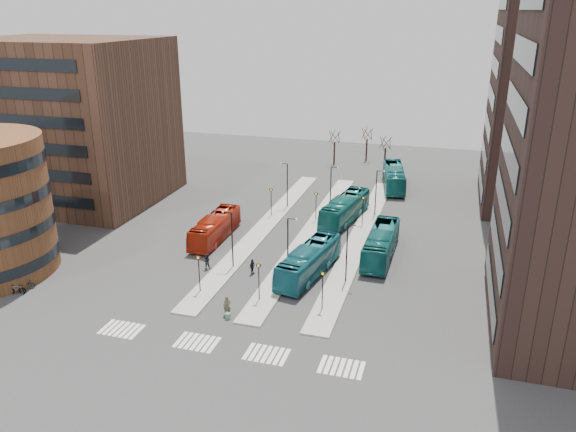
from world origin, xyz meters
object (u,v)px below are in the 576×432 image
(teal_bus_a, at_px, (309,261))
(bicycle_mid, at_px, (16,289))
(commuter_b, at_px, (252,267))
(bicycle_far, at_px, (25,284))
(commuter_c, at_px, (291,275))
(suitcase, at_px, (228,316))
(red_bus, at_px, (215,228))
(traveller, at_px, (227,306))
(teal_bus_d, at_px, (394,177))
(bicycle_near, at_px, (19,288))
(commuter_a, at_px, (207,261))
(teal_bus_b, at_px, (345,208))
(teal_bus_c, at_px, (381,244))

(teal_bus_a, xyz_separation_m, bicycle_mid, (-25.68, -11.89, -1.07))
(commuter_b, distance_m, bicycle_far, 22.12)
(commuter_c, xyz_separation_m, bicycle_mid, (-24.33, -9.89, -0.24))
(suitcase, bearing_deg, teal_bus_a, 50.34)
(bicycle_mid, bearing_deg, commuter_c, -92.57)
(teal_bus_a, bearing_deg, red_bus, 164.68)
(traveller, bearing_deg, teal_bus_d, 63.12)
(bicycle_near, bearing_deg, commuter_a, -34.19)
(commuter_c, height_order, bicycle_far, commuter_c)
(traveller, height_order, commuter_a, traveller)
(commuter_a, xyz_separation_m, commuter_b, (4.99, 0.22, -0.02))
(red_bus, height_order, traveller, red_bus)
(bicycle_far, bearing_deg, teal_bus_b, -66.71)
(teal_bus_c, bearing_deg, commuter_a, -153.45)
(red_bus, height_order, commuter_c, red_bus)
(suitcase, xyz_separation_m, red_bus, (-8.32, 16.47, 1.21))
(teal_bus_d, xyz_separation_m, commuter_c, (-6.19, -34.69, -0.91))
(traveller, bearing_deg, bicycle_mid, 171.79)
(bicycle_near, bearing_deg, bicycle_far, 22.54)
(red_bus, relative_size, bicycle_mid, 6.36)
(teal_bus_b, relative_size, commuter_b, 7.08)
(bicycle_near, distance_m, bicycle_far, 0.79)
(suitcase, xyz_separation_m, teal_bus_a, (4.64, 10.40, 1.30))
(teal_bus_b, height_order, commuter_b, teal_bus_b)
(red_bus, bearing_deg, teal_bus_b, 37.55)
(teal_bus_d, height_order, traveller, teal_bus_d)
(teal_bus_b, distance_m, bicycle_mid, 38.69)
(red_bus, relative_size, commuter_c, 7.15)
(teal_bus_a, bearing_deg, bicycle_mid, -145.37)
(teal_bus_b, relative_size, commuter_c, 7.82)
(teal_bus_d, height_order, bicycle_near, teal_bus_d)
(commuter_c, bearing_deg, teal_bus_d, 166.76)
(teal_bus_a, relative_size, bicycle_far, 6.34)
(red_bus, xyz_separation_m, bicycle_mid, (-12.72, -17.96, -0.98))
(suitcase, bearing_deg, commuter_b, 80.66)
(commuter_b, bearing_deg, red_bus, 58.97)
(red_bus, distance_m, traveller, 17.80)
(red_bus, distance_m, bicycle_far, 21.09)
(teal_bus_a, distance_m, bicycle_near, 28.17)
(red_bus, xyz_separation_m, traveller, (8.02, -15.88, -0.55))
(teal_bus_d, bearing_deg, commuter_c, -109.80)
(suitcase, bearing_deg, bicycle_mid, 168.43)
(teal_bus_a, relative_size, teal_bus_d, 0.95)
(teal_bus_a, height_order, teal_bus_d, teal_bus_d)
(commuter_a, height_order, commuter_c, commuter_a)
(bicycle_mid, bearing_deg, commuter_b, -87.10)
(teal_bus_c, bearing_deg, teal_bus_d, 94.36)
(suitcase, height_order, commuter_c, commuter_c)
(bicycle_near, relative_size, bicycle_mid, 1.08)
(bicycle_near, xyz_separation_m, bicycle_mid, (0.00, -0.38, 0.03))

